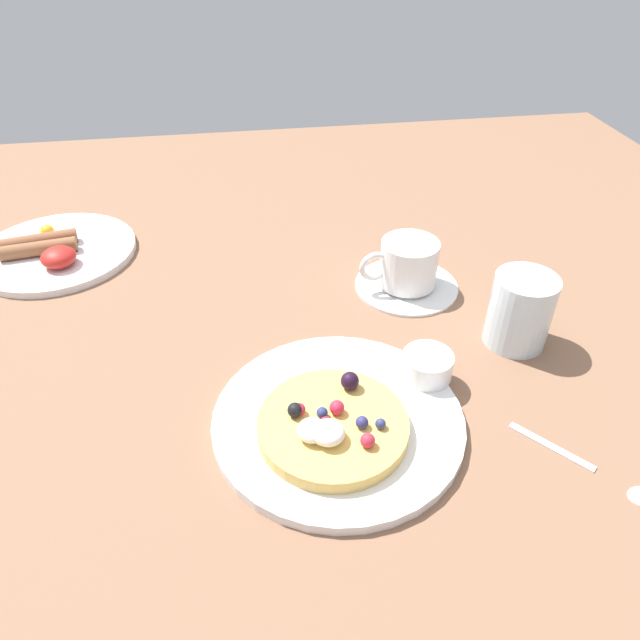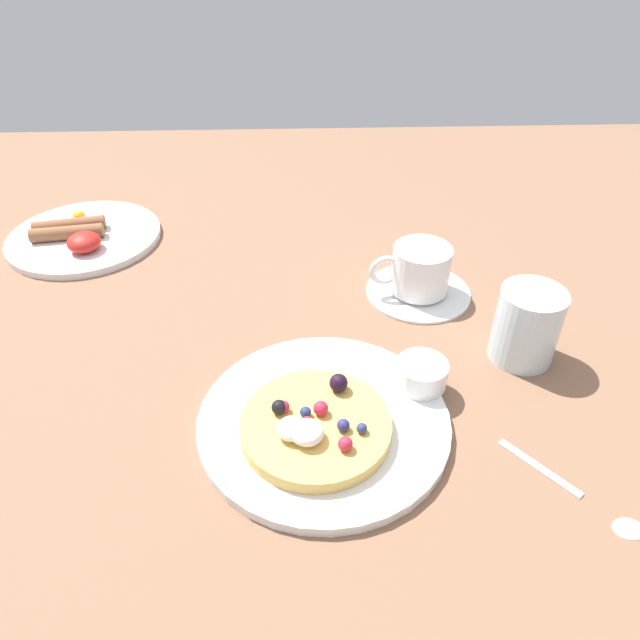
# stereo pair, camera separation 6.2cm
# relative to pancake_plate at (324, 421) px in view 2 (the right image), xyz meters

# --- Properties ---
(ground_plane) EXTENTS (1.64, 1.45, 0.03)m
(ground_plane) POSITION_rel_pancake_plate_xyz_m (-0.07, 0.14, -0.02)
(ground_plane) COLOR brown
(pancake_plate) EXTENTS (0.25, 0.25, 0.01)m
(pancake_plate) POSITION_rel_pancake_plate_xyz_m (0.00, 0.00, 0.00)
(pancake_plate) COLOR white
(pancake_plate) RESTS_ON ground_plane
(pancake_with_berries) EXTENTS (0.15, 0.15, 0.03)m
(pancake_with_berries) POSITION_rel_pancake_plate_xyz_m (-0.01, -0.02, 0.02)
(pancake_with_berries) COLOR #DEB157
(pancake_with_berries) RESTS_ON pancake_plate
(syrup_ramekin) EXTENTS (0.05, 0.05, 0.03)m
(syrup_ramekin) POSITION_rel_pancake_plate_xyz_m (0.10, 0.04, 0.02)
(syrup_ramekin) COLOR white
(syrup_ramekin) RESTS_ON pancake_plate
(breakfast_plate) EXTENTS (0.23, 0.23, 0.01)m
(breakfast_plate) POSITION_rel_pancake_plate_xyz_m (-0.35, 0.39, -0.00)
(breakfast_plate) COLOR white
(breakfast_plate) RESTS_ON ground_plane
(fried_breakfast) EXTENTS (0.12, 0.14, 0.03)m
(fried_breakfast) POSITION_rel_pancake_plate_xyz_m (-0.36, 0.38, 0.01)
(fried_breakfast) COLOR brown
(fried_breakfast) RESTS_ON breakfast_plate
(coffee_saucer) EXTENTS (0.14, 0.14, 0.01)m
(coffee_saucer) POSITION_rel_pancake_plate_xyz_m (0.14, 0.23, -0.00)
(coffee_saucer) COLOR white
(coffee_saucer) RESTS_ON ground_plane
(coffee_cup) EXTENTS (0.11, 0.08, 0.06)m
(coffee_cup) POSITION_rel_pancake_plate_xyz_m (0.13, 0.23, 0.03)
(coffee_cup) COLOR white
(coffee_cup) RESTS_ON coffee_saucer
(teaspoon) EXTENTS (0.10, 0.11, 0.01)m
(teaspoon) POSITION_rel_pancake_plate_xyz_m (0.24, -0.10, -0.00)
(teaspoon) COLOR silver
(teaspoon) RESTS_ON ground_plane
(water_glass) EXTENTS (0.07, 0.07, 0.09)m
(water_glass) POSITION_rel_pancake_plate_xyz_m (0.23, 0.10, 0.04)
(water_glass) COLOR silver
(water_glass) RESTS_ON ground_plane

